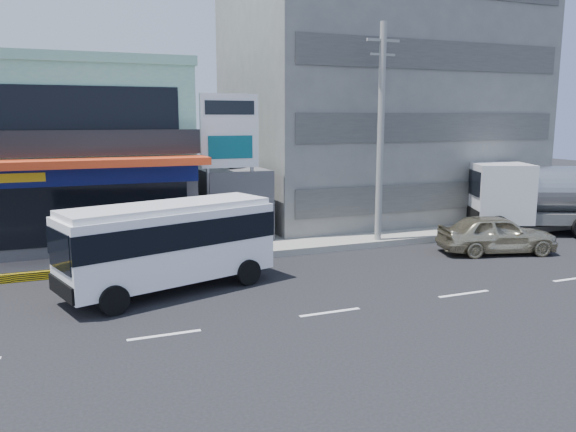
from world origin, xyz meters
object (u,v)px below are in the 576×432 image
object	(u,v)px
shop_building	(48,158)
sedan	(497,234)
concrete_building	(374,99)
utility_pole_near	(381,134)
motorcycle_rider	(155,254)
satellite_dish	(230,167)
tanker_truck	(555,196)
billboard	(230,140)
minibus	(169,239)

from	to	relation	value
shop_building	sedan	world-z (taller)	shop_building
concrete_building	utility_pole_near	size ratio (longest dim) A/B	1.60
sedan	motorcycle_rider	distance (m)	14.59
shop_building	utility_pole_near	xyz separation A→B (m)	(14.00, -6.55, 1.15)
concrete_building	motorcycle_rider	world-z (taller)	concrete_building
satellite_dish	motorcycle_rider	bearing A→B (deg)	-135.29
utility_pole_near	shop_building	bearing A→B (deg)	154.94
sedan	tanker_truck	bearing A→B (deg)	-52.32
motorcycle_rider	concrete_building	bearing A→B (deg)	29.93
shop_building	sedan	bearing A→B (deg)	-28.04
sedan	motorcycle_rider	size ratio (longest dim) A/B	2.43
satellite_dish	billboard	world-z (taller)	billboard
shop_building	minibus	distance (m)	10.88
satellite_dish	sedan	world-z (taller)	satellite_dish
billboard	sedan	xyz separation A→B (m)	(10.63, -4.91, -4.07)
concrete_building	billboard	size ratio (longest dim) A/B	2.32
satellite_dish	motorcycle_rider	world-z (taller)	satellite_dish
billboard	motorcycle_rider	world-z (taller)	billboard
billboard	motorcycle_rider	distance (m)	6.15
minibus	utility_pole_near	bearing A→B (deg)	18.50
tanker_truck	satellite_dish	bearing A→B (deg)	164.70
shop_building	minibus	xyz separation A→B (m)	(3.86, -9.94, -2.19)
concrete_building	tanker_truck	distance (m)	11.40
concrete_building	tanker_truck	size ratio (longest dim) A/B	1.71
minibus	motorcycle_rider	distance (m)	3.01
satellite_dish	utility_pole_near	xyz separation A→B (m)	(6.00, -3.60, 1.57)
sedan	tanker_truck	world-z (taller)	tanker_truck
billboard	motorcycle_rider	size ratio (longest dim) A/B	3.33
shop_building	minibus	size ratio (longest dim) A/B	1.64
shop_building	minibus	world-z (taller)	shop_building
shop_building	utility_pole_near	distance (m)	15.50
satellite_dish	sedan	xyz separation A→B (m)	(10.13, -6.71, -2.72)
shop_building	satellite_dish	bearing A→B (deg)	-20.21
shop_building	satellite_dish	world-z (taller)	shop_building
shop_building	billboard	world-z (taller)	shop_building
concrete_building	motorcycle_rider	size ratio (longest dim) A/B	7.72
minibus	tanker_truck	size ratio (longest dim) A/B	0.81
billboard	tanker_truck	size ratio (longest dim) A/B	0.74
satellite_dish	motorcycle_rider	xyz separation A→B (m)	(-4.24, -4.20, -2.89)
satellite_dish	motorcycle_rider	distance (m)	6.63
satellite_dish	utility_pole_near	size ratio (longest dim) A/B	0.15
satellite_dish	tanker_truck	size ratio (longest dim) A/B	0.16
shop_building	satellite_dish	size ratio (longest dim) A/B	8.27
minibus	sedan	world-z (taller)	minibus
satellite_dish	minibus	bearing A→B (deg)	-120.62
sedan	motorcycle_rider	bearing A→B (deg)	95.42
sedan	utility_pole_near	bearing A→B (deg)	68.33
utility_pole_near	minibus	world-z (taller)	utility_pole_near
shop_building	billboard	bearing A→B (deg)	-32.32
billboard	tanker_truck	bearing A→B (deg)	-8.83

